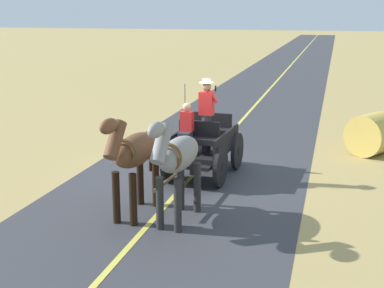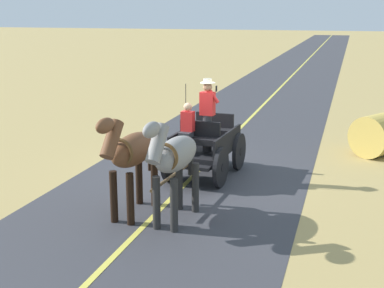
{
  "view_description": "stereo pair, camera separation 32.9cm",
  "coord_description": "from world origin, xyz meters",
  "px_view_note": "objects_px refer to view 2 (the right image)",
  "views": [
    {
      "loc": [
        -3.33,
        12.4,
        4.07
      ],
      "look_at": [
        -0.27,
        1.23,
        1.1
      ],
      "focal_mm": 48.94,
      "sensor_mm": 36.0,
      "label": 1
    },
    {
      "loc": [
        -3.65,
        12.31,
        4.07
      ],
      "look_at": [
        -0.27,
        1.23,
        1.1
      ],
      "focal_mm": 48.94,
      "sensor_mm": 36.0,
      "label": 2
    }
  ],
  "objects_px": {
    "horse_near_side": "(174,158)",
    "hay_bale": "(377,135)",
    "horse_off_side": "(131,153)",
    "horse_drawn_carriage": "(205,144)"
  },
  "relations": [
    {
      "from": "horse_near_side",
      "to": "hay_bale",
      "type": "bearing_deg",
      "value": -122.16
    },
    {
      "from": "hay_bale",
      "to": "horse_off_side",
      "type": "bearing_deg",
      "value": 51.92
    },
    {
      "from": "horse_near_side",
      "to": "horse_off_side",
      "type": "relative_size",
      "value": 1.0
    },
    {
      "from": "horse_drawn_carriage",
      "to": "horse_off_side",
      "type": "height_order",
      "value": "horse_drawn_carriage"
    },
    {
      "from": "horse_drawn_carriage",
      "to": "horse_off_side",
      "type": "bearing_deg",
      "value": 77.05
    },
    {
      "from": "horse_drawn_carriage",
      "to": "horse_off_side",
      "type": "xyz_separation_m",
      "value": [
        0.69,
        2.99,
        0.51
      ]
    },
    {
      "from": "horse_near_side",
      "to": "hay_bale",
      "type": "distance_m",
      "value": 7.48
    },
    {
      "from": "horse_near_side",
      "to": "horse_off_side",
      "type": "xyz_separation_m",
      "value": [
        0.92,
        -0.07,
        0.0
      ]
    },
    {
      "from": "horse_drawn_carriage",
      "to": "hay_bale",
      "type": "distance_m",
      "value": 5.31
    },
    {
      "from": "horse_off_side",
      "to": "hay_bale",
      "type": "relative_size",
      "value": 1.84
    }
  ]
}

